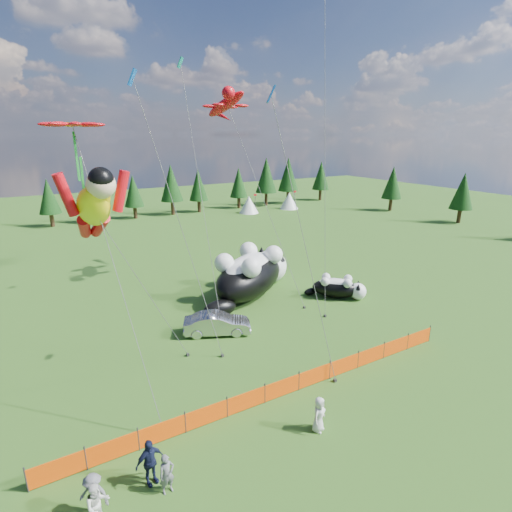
{
  "coord_description": "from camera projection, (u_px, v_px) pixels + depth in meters",
  "views": [
    {
      "loc": [
        -9.52,
        -16.92,
        12.38
      ],
      "look_at": [
        2.56,
        4.0,
        5.03
      ],
      "focal_mm": 28.0,
      "sensor_mm": 36.0,
      "label": 1
    }
  ],
  "objects": [
    {
      "name": "ground",
      "position": [
        252.0,
        367.0,
        22.18
      ],
      "size": [
        160.0,
        160.0,
        0.0
      ],
      "primitive_type": "plane",
      "color": "#0D3A0A",
      "rests_on": "ground"
    },
    {
      "name": "spectator_c",
      "position": [
        150.0,
        462.0,
        14.55
      ],
      "size": [
        1.19,
        0.78,
        1.87
      ],
      "primitive_type": "imported",
      "rotation": [
        0.0,
        0.0,
        0.22
      ],
      "color": "#131935",
      "rests_on": "ground"
    },
    {
      "name": "cat_large",
      "position": [
        252.0,
        273.0,
        31.8
      ],
      "size": [
        9.63,
        7.4,
        3.87
      ],
      "rotation": [
        0.0,
        0.0,
        0.55
      ],
      "color": "black",
      "rests_on": "ground"
    },
    {
      "name": "flower_kite",
      "position": [
        73.0,
        129.0,
        16.36
      ],
      "size": [
        3.25,
        6.2,
        13.51
      ],
      "color": "red",
      "rests_on": "ground"
    },
    {
      "name": "spectator_d",
      "position": [
        94.0,
        495.0,
        13.37
      ],
      "size": [
        1.16,
        1.1,
        1.63
      ],
      "primitive_type": "imported",
      "rotation": [
        0.0,
        0.0,
        -0.71
      ],
      "color": "#595A5F",
      "rests_on": "ground"
    },
    {
      "name": "safety_fence",
      "position": [
        282.0,
        388.0,
        19.55
      ],
      "size": [
        22.06,
        0.06,
        1.1
      ],
      "color": "#262626",
      "rests_on": "ground"
    },
    {
      "name": "diamond_kite_d",
      "position": [
        182.0,
        76.0,
        27.64
      ],
      "size": [
        1.09,
        7.62,
        18.51
      ],
      "color": "#0B8671",
      "rests_on": "ground"
    },
    {
      "name": "diamond_kite_c",
      "position": [
        274.0,
        107.0,
        18.3
      ],
      "size": [
        2.62,
        3.66,
        15.06
      ],
      "color": "#0C51B7",
      "rests_on": "ground"
    },
    {
      "name": "festival_tents",
      "position": [
        185.0,
        211.0,
        60.17
      ],
      "size": [
        50.0,
        3.2,
        2.8
      ],
      "primitive_type": null,
      "color": "white",
      "rests_on": "ground"
    },
    {
      "name": "superhero_kite",
      "position": [
        94.0,
        207.0,
        15.98
      ],
      "size": [
        6.84,
        5.29,
        12.16
      ],
      "color": "yellow",
      "rests_on": "ground"
    },
    {
      "name": "diamond_kite_a",
      "position": [
        136.0,
        89.0,
        19.56
      ],
      "size": [
        3.62,
        3.24,
        16.03
      ],
      "color": "#0C51B7",
      "rests_on": "ground"
    },
    {
      "name": "gecko_kite",
      "position": [
        226.0,
        105.0,
        32.47
      ],
      "size": [
        4.69,
        13.14,
        17.45
      ],
      "color": "red",
      "rests_on": "ground"
    },
    {
      "name": "spectator_e",
      "position": [
        319.0,
        414.0,
        17.22
      ],
      "size": [
        0.94,
        0.82,
        1.63
      ],
      "primitive_type": "imported",
      "rotation": [
        0.0,
        0.0,
        0.47
      ],
      "color": "silver",
      "rests_on": "ground"
    },
    {
      "name": "cat_small",
      "position": [
        338.0,
        287.0,
        31.46
      ],
      "size": [
        3.96,
        3.86,
        1.78
      ],
      "rotation": [
        0.0,
        0.0,
        -0.76
      ],
      "color": "black",
      "rests_on": "ground"
    },
    {
      "name": "spectator_a",
      "position": [
        167.0,
        474.0,
        14.22
      ],
      "size": [
        0.61,
        0.44,
        1.57
      ],
      "primitive_type": "imported",
      "rotation": [
        0.0,
        0.0,
        0.12
      ],
      "color": "#595A5F",
      "rests_on": "ground"
    },
    {
      "name": "car",
      "position": [
        217.0,
        324.0,
        25.72
      ],
      "size": [
        4.52,
        3.12,
        1.41
      ],
      "primitive_type": "imported",
      "rotation": [
        0.0,
        0.0,
        1.15
      ],
      "color": "#B2B2B7",
      "rests_on": "ground"
    },
    {
      "name": "tree_line",
      "position": [
        101.0,
        195.0,
        58.29
      ],
      "size": [
        90.0,
        4.0,
        8.0
      ],
      "primitive_type": null,
      "color": "black",
      "rests_on": "ground"
    },
    {
      "name": "spectator_b",
      "position": [
        97.0,
        505.0,
        12.98
      ],
      "size": [
        0.88,
        0.6,
        1.66
      ],
      "primitive_type": "imported",
      "rotation": [
        0.0,
        0.0,
        0.17
      ],
      "color": "silver",
      "rests_on": "ground"
    }
  ]
}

